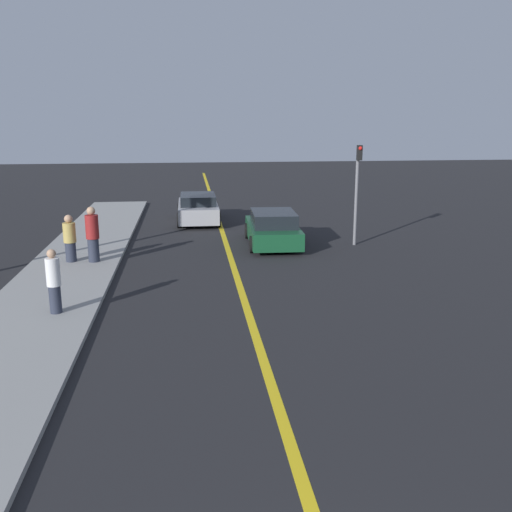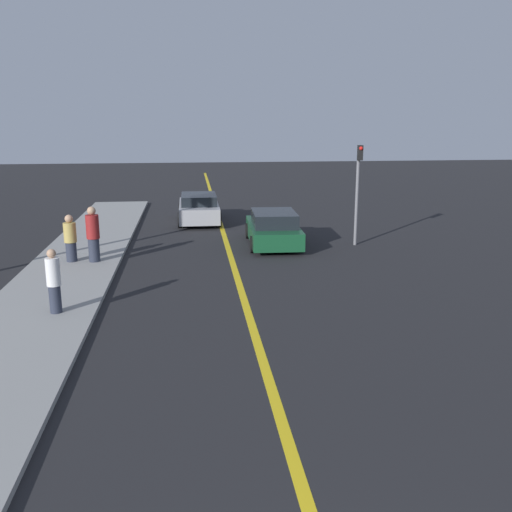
{
  "view_description": "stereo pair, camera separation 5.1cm",
  "coord_description": "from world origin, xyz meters",
  "views": [
    {
      "loc": [
        -1.42,
        -2.37,
        4.78
      ],
      "look_at": [
        0.37,
        12.55,
        1.11
      ],
      "focal_mm": 40.0,
      "sensor_mm": 36.0,
      "label": 1
    },
    {
      "loc": [
        -1.37,
        -2.38,
        4.78
      ],
      "look_at": [
        0.37,
        12.55,
        1.11
      ],
      "focal_mm": 40.0,
      "sensor_mm": 36.0,
      "label": 2
    }
  ],
  "objects": [
    {
      "name": "road_center_line",
      "position": [
        0.0,
        18.0,
        0.0
      ],
      "size": [
        0.2,
        60.0,
        0.01
      ],
      "color": "gold",
      "rests_on": "ground_plane"
    },
    {
      "name": "sidewalk_left",
      "position": [
        -5.2,
        15.13,
        0.06
      ],
      "size": [
        2.9,
        30.27,
        0.12
      ],
      "color": "gray",
      "rests_on": "ground_plane"
    },
    {
      "name": "car_near_right_lane",
      "position": [
        1.76,
        18.74,
        0.63
      ],
      "size": [
        2.05,
        4.15,
        1.32
      ],
      "rotation": [
        0.0,
        0.0,
        -0.04
      ],
      "color": "#144728",
      "rests_on": "ground_plane"
    },
    {
      "name": "car_ahead_center",
      "position": [
        -0.97,
        23.96,
        0.65
      ],
      "size": [
        1.93,
        4.16,
        1.33
      ],
      "rotation": [
        0.0,
        0.0,
        0.0
      ],
      "color": "#9E9EA3",
      "rests_on": "ground_plane"
    },
    {
      "name": "pedestrian_near_curb",
      "position": [
        -4.7,
        11.33,
        0.92
      ],
      "size": [
        0.34,
        0.34,
        1.6
      ],
      "color": "#282D3D",
      "rests_on": "sidewalk_left"
    },
    {
      "name": "pedestrian_mid_group",
      "position": [
        -4.56,
        16.44,
        1.03
      ],
      "size": [
        0.43,
        0.43,
        1.83
      ],
      "color": "#282D3D",
      "rests_on": "sidewalk_left"
    },
    {
      "name": "pedestrian_far_standing",
      "position": [
        -5.32,
        16.53,
        0.89
      ],
      "size": [
        0.41,
        0.41,
        1.56
      ],
      "color": "#282D3D",
      "rests_on": "sidewalk_left"
    },
    {
      "name": "traffic_light",
      "position": [
        4.89,
        18.36,
        2.34
      ],
      "size": [
        0.18,
        0.4,
        3.78
      ],
      "color": "slate",
      "rests_on": "ground_plane"
    }
  ]
}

